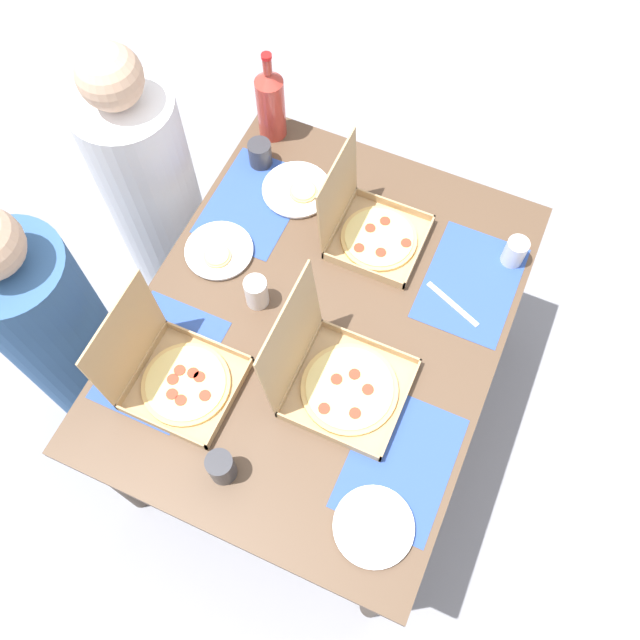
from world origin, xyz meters
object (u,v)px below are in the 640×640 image
plate_near_left (219,251)px  cup_dark (221,467)px  diner_right_seat (155,198)px  pizza_box_center (370,229)px  cup_clear_right (260,154)px  cup_spare (256,292)px  soda_bottle (271,103)px  cup_clear_left (515,252)px  pizza_box_corner_left (337,378)px  plate_far_right (374,527)px  pizza_box_corner_right (173,375)px  diner_left_seat (63,337)px  plate_middle (297,190)px

plate_near_left → cup_dark: 0.66m
diner_right_seat → plate_near_left: bearing=-117.8°
pizza_box_center → cup_clear_right: size_ratio=3.48×
cup_spare → plate_near_left: bearing=61.2°
plate_near_left → soda_bottle: size_ratio=0.64×
cup_clear_right → cup_spare: (-0.46, -0.21, 0.01)m
cup_clear_left → cup_spare: 0.76m
pizza_box_center → plate_near_left: (-0.24, 0.39, -0.04)m
pizza_box_corner_left → plate_far_right: bearing=-142.9°
diner_right_seat → pizza_box_center: bearing=-88.1°
pizza_box_center → cup_clear_left: (0.10, -0.42, 0.00)m
pizza_box_corner_right → cup_clear_right: size_ratio=3.63×
plate_far_right → soda_bottle: size_ratio=0.63×
pizza_box_corner_right → pizza_box_center: bearing=-25.3°
pizza_box_corner_left → diner_left_seat: diner_left_seat is taller
plate_middle → diner_right_seat: size_ratio=0.18×
soda_bottle → cup_dark: (-1.07, -0.37, -0.08)m
pizza_box_corner_right → diner_right_seat: diner_right_seat is taller
diner_left_seat → pizza_box_corner_right: bearing=-94.5°
plate_middle → cup_dark: 0.90m
plate_near_left → cup_clear_left: 0.87m
plate_near_left → cup_spare: size_ratio=1.98×
diner_left_seat → pizza_box_center: bearing=-52.3°
cup_clear_left → cup_dark: bearing=151.8°
diner_left_seat → cup_dark: bearing=-106.1°
plate_middle → diner_left_seat: diner_left_seat is taller
pizza_box_corner_left → pizza_box_corner_right: pizza_box_corner_left is taller
plate_far_right → diner_right_seat: 1.37m
cup_dark → diner_left_seat: bearing=73.9°
pizza_box_center → cup_clear_right: bearing=73.8°
cup_dark → cup_spare: bearing=16.3°
plate_near_left → diner_left_seat: (-0.37, 0.40, -0.23)m
pizza_box_corner_left → cup_clear_right: (0.60, 0.53, -0.01)m
cup_spare → diner_right_seat: 0.70m
pizza_box_corner_left → cup_clear_right: bearing=41.0°
pizza_box_center → plate_far_right: size_ratio=1.47×
pizza_box_corner_left → pizza_box_corner_right: bearing=112.5°
plate_far_right → cup_spare: bearing=50.1°
pizza_box_corner_right → cup_clear_left: pizza_box_corner_right is taller
cup_dark → diner_right_seat: size_ratio=0.09×
soda_bottle → cup_spare: bearing=-158.3°
soda_bottle → cup_clear_right: bearing=-171.7°
pizza_box_center → soda_bottle: bearing=60.4°
cup_dark → diner_right_seat: (0.79, 0.72, -0.26)m
plate_near_left → diner_right_seat: bearing=62.2°
cup_spare → cup_clear_left: bearing=-55.7°
cup_spare → plate_far_right: bearing=-129.9°
plate_near_left → cup_dark: size_ratio=1.93×
pizza_box_corner_left → plate_near_left: size_ratio=1.63×
pizza_box_corner_left → plate_far_right: 0.39m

